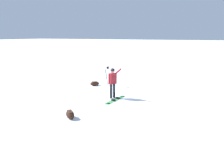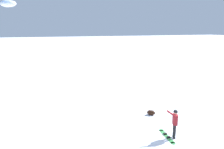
{
  "view_description": "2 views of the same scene",
  "coord_description": "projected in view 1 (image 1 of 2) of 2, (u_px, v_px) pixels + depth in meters",
  "views": [
    {
      "loc": [
        -5.06,
        9.94,
        3.54
      ],
      "look_at": [
        -0.48,
        0.12,
        1.43
      ],
      "focal_mm": 32.44,
      "sensor_mm": 36.0,
      "label": 1
    },
    {
      "loc": [
        -7.72,
        -9.61,
        6.28
      ],
      "look_at": [
        -3.59,
        1.64,
        3.66
      ],
      "focal_mm": 34.28,
      "sensor_mm": 36.0,
      "label": 2
    }
  ],
  "objects": [
    {
      "name": "ground_plane",
      "position": [
        105.0,
        98.0,
        11.62
      ],
      "size": [
        300.0,
        300.0,
        0.0
      ],
      "primitive_type": "plane",
      "color": "white"
    },
    {
      "name": "snowboarder",
      "position": [
        113.0,
        80.0,
        11.38
      ],
      "size": [
        0.78,
        0.48,
        1.76
      ],
      "color": "black",
      "rests_on": "ground_plane"
    },
    {
      "name": "snowboard",
      "position": [
        116.0,
        100.0,
        11.23
      ],
      "size": [
        0.5,
        1.84,
        0.1
      ],
      "color": "#3F994C",
      "rests_on": "ground_plane"
    },
    {
      "name": "gear_bag_large",
      "position": [
        95.0,
        83.0,
        14.38
      ],
      "size": [
        0.71,
        0.66,
        0.3
      ],
      "color": "black",
      "rests_on": "ground_plane"
    },
    {
      "name": "camera_tripod",
      "position": [
        108.0,
        72.0,
        14.16
      ],
      "size": [
        0.58,
        0.48,
        1.39
      ],
      "color": "#262628",
      "rests_on": "ground_plane"
    },
    {
      "name": "gear_bag_small",
      "position": [
        70.0,
        114.0,
        8.73
      ],
      "size": [
        0.68,
        0.62,
        0.34
      ],
      "color": "black",
      "rests_on": "ground_plane"
    }
  ]
}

